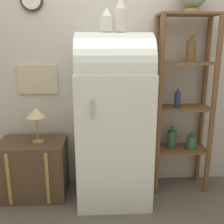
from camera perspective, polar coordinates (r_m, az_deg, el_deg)
name	(u,v)px	position (r m, az deg, el deg)	size (l,w,h in m)	color
ground_plane	(115,209)	(2.59, 0.62, -20.37)	(12.00, 12.00, 0.00)	#60564C
wall_back	(112,57)	(2.69, -0.08, 11.82)	(7.00, 0.09, 2.70)	beige
refrigerator	(114,116)	(2.44, 0.36, -0.98)	(0.67, 0.66, 1.58)	silver
suitcase_trunk	(34,168)	(2.78, -16.66, -11.65)	(0.64, 0.44, 0.57)	brown
shelf_unit	(183,100)	(2.67, 15.17, 2.56)	(0.57, 0.30, 1.75)	brown
vase_left	(107,21)	(2.35, -1.19, 19.24)	(0.11, 0.11, 0.20)	white
vase_center	(120,16)	(2.35, 1.83, 20.23)	(0.11, 0.11, 0.28)	silver
desk_lamp	(36,115)	(2.55, -16.20, -0.56)	(0.18, 0.18, 0.34)	#AD8942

